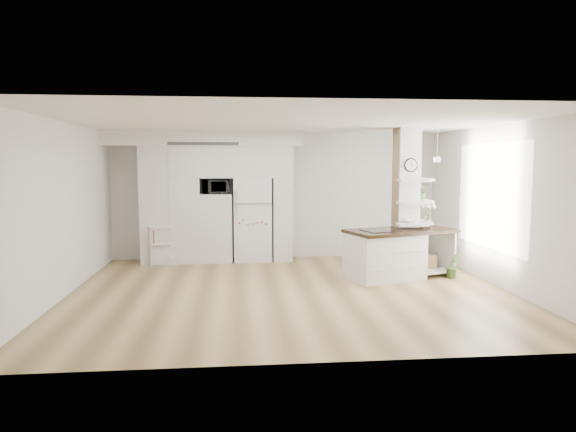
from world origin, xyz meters
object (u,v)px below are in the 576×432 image
(kitchen_island, at_px, (390,253))
(bookshelf, at_px, (168,247))
(refrigerator, at_px, (253,219))
(floor_plant_a, at_px, (453,265))

(kitchen_island, height_order, bookshelf, kitchen_island)
(refrigerator, distance_m, kitchen_island, 3.11)
(kitchen_island, xyz_separation_m, bookshelf, (-4.15, 1.75, -0.12))
(kitchen_island, distance_m, bookshelf, 4.51)
(bookshelf, bearing_deg, refrigerator, -7.09)
(refrigerator, xyz_separation_m, bookshelf, (-1.75, -0.18, -0.54))
(kitchen_island, bearing_deg, floor_plant_a, -24.58)
(bookshelf, distance_m, floor_plant_a, 5.60)
(kitchen_island, relative_size, floor_plant_a, 4.52)
(kitchen_island, distance_m, floor_plant_a, 1.15)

